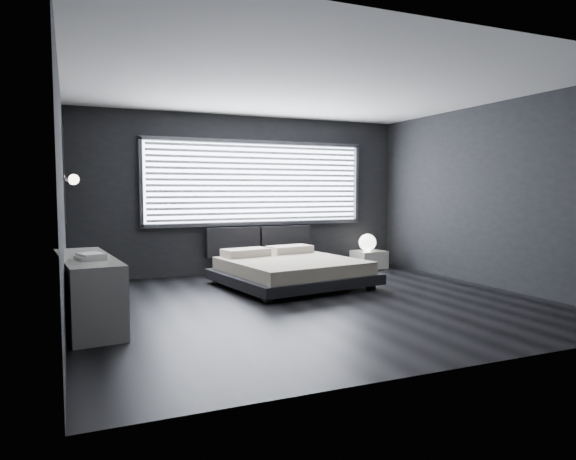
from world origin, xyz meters
name	(u,v)px	position (x,y,z in m)	size (l,w,h in m)	color
room	(314,196)	(0.00, 0.00, 1.40)	(6.04, 6.00, 2.80)	black
window	(258,183)	(0.20, 2.70, 1.61)	(4.14, 0.09, 1.52)	white
headboard	(260,241)	(0.21, 2.64, 0.57)	(1.96, 0.16, 0.52)	black
sconce_near	(74,179)	(-2.88, 0.05, 1.60)	(0.18, 0.11, 0.11)	silver
sconce_far	(73,180)	(-2.88, 0.65, 1.60)	(0.18, 0.11, 0.11)	silver
wall_art_upper	(63,152)	(-2.98, -0.55, 1.85)	(0.01, 0.48, 0.48)	#47474C
wall_art_lower	(65,200)	(-2.98, -0.30, 1.38)	(0.01, 0.48, 0.48)	#47474C
bed	(291,270)	(0.20, 1.21, 0.25)	(2.36, 2.28, 0.54)	black
nightstand	(369,259)	(2.29, 2.28, 0.17)	(0.57, 0.47, 0.33)	silver
orb_lamp	(367,242)	(2.25, 2.28, 0.49)	(0.32, 0.32, 0.32)	white
dresser	(88,290)	(-2.78, -0.01, 0.38)	(0.71, 1.93, 0.75)	silver
book_stack	(90,257)	(-2.75, -0.31, 0.79)	(0.33, 0.39, 0.07)	silver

